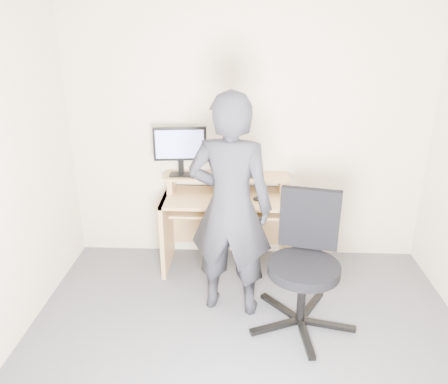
# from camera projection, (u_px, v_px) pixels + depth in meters

# --- Properties ---
(ground) EXTENTS (3.50, 3.50, 0.00)m
(ground) POSITION_uv_depth(u_px,v_px,m) (246.00, 373.00, 3.06)
(ground) COLOR #505055
(ground) RESTS_ON ground
(back_wall) EXTENTS (3.50, 0.02, 2.50)m
(back_wall) POSITION_uv_depth(u_px,v_px,m) (248.00, 137.00, 4.23)
(back_wall) COLOR beige
(back_wall) RESTS_ON ground
(desk) EXTENTS (1.20, 0.60, 0.91)m
(desk) POSITION_uv_depth(u_px,v_px,m) (226.00, 212.00, 4.29)
(desk) COLOR tan
(desk) RESTS_ON ground
(monitor) EXTENTS (0.50, 0.14, 0.47)m
(monitor) POSITION_uv_depth(u_px,v_px,m) (180.00, 147.00, 4.11)
(monitor) COLOR black
(monitor) RESTS_ON desk
(external_drive) EXTENTS (0.10, 0.14, 0.20)m
(external_drive) POSITION_uv_depth(u_px,v_px,m) (230.00, 165.00, 4.20)
(external_drive) COLOR black
(external_drive) RESTS_ON desk
(travel_mug) EXTENTS (0.10, 0.10, 0.18)m
(travel_mug) POSITION_uv_depth(u_px,v_px,m) (242.00, 166.00, 4.19)
(travel_mug) COLOR silver
(travel_mug) RESTS_ON desk
(smartphone) EXTENTS (0.09, 0.14, 0.01)m
(smartphone) POSITION_uv_depth(u_px,v_px,m) (253.00, 176.00, 4.19)
(smartphone) COLOR black
(smartphone) RESTS_ON desk
(charger) EXTENTS (0.05, 0.05, 0.03)m
(charger) POSITION_uv_depth(u_px,v_px,m) (195.00, 176.00, 4.14)
(charger) COLOR black
(charger) RESTS_ON desk
(headphones) EXTENTS (0.20, 0.20, 0.06)m
(headphones) POSITION_uv_depth(u_px,v_px,m) (206.00, 171.00, 4.30)
(headphones) COLOR silver
(headphones) RESTS_ON desk
(keyboard) EXTENTS (0.48, 0.25, 0.03)m
(keyboard) POSITION_uv_depth(u_px,v_px,m) (231.00, 208.00, 4.09)
(keyboard) COLOR black
(keyboard) RESTS_ON desk
(mouse) EXTENTS (0.11, 0.08, 0.04)m
(mouse) POSITION_uv_depth(u_px,v_px,m) (258.00, 199.00, 4.03)
(mouse) COLOR black
(mouse) RESTS_ON desk
(office_chair) EXTENTS (0.85, 0.83, 1.07)m
(office_chair) POSITION_uv_depth(u_px,v_px,m) (305.00, 257.00, 3.41)
(office_chair) COLOR black
(office_chair) RESTS_ON ground
(person) EXTENTS (0.74, 0.56, 1.85)m
(person) POSITION_uv_depth(u_px,v_px,m) (230.00, 208.00, 3.45)
(person) COLOR black
(person) RESTS_ON ground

